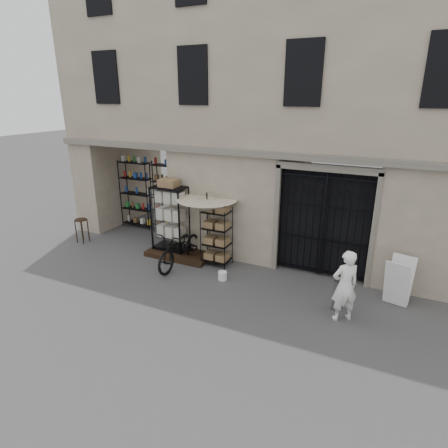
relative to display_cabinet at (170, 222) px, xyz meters
The scene contains 15 objects.
ground 3.40m from the display_cabinet, 31.63° to the right, with size 80.00×80.00×0.00m, color black.
main_building 4.99m from the display_cabinet, 39.83° to the left, with size 14.00×4.00×9.00m, color tan.
shop_recess 2.11m from the display_cabinet, 147.70° to the left, with size 3.00×1.70×3.00m, color black.
shop_shelving 2.41m from the display_cabinet, 138.21° to the left, with size 2.70×0.50×2.50m, color black.
iron_gate 4.57m from the display_cabinet, ahead, with size 2.50×0.21×3.00m.
step_platform 1.04m from the display_cabinet, 22.59° to the right, with size 2.00×0.90×0.15m, color black.
display_cabinet is the anchor object (origin of this frame).
wire_rack 1.67m from the display_cabinet, ahead, with size 0.83×0.65×1.72m.
market_umbrella 1.48m from the display_cabinet, ahead, with size 1.71×1.73×2.51m.
white_bucket 2.58m from the display_cabinet, 22.86° to the right, with size 0.24×0.24×0.23m, color white.
bicycle 1.42m from the display_cabinet, 41.71° to the right, with size 0.74×1.11×2.11m, color black.
wooden_stool 3.32m from the display_cabinet, behind, with size 0.50×0.50×0.81m.
steel_bollard 5.37m from the display_cabinet, 12.68° to the right, with size 0.14×0.14×0.74m, color slate.
shopkeeper 5.71m from the display_cabinet, 15.34° to the right, with size 0.60×1.65×0.39m, color white.
easel_sign 6.49m from the display_cabinet, ahead, with size 0.67×0.73×1.14m.
Camera 1 is at (3.37, -7.39, 4.74)m, focal length 30.00 mm.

